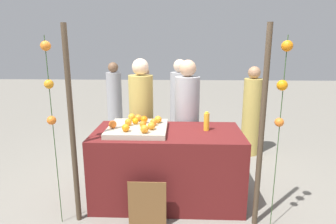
{
  "coord_description": "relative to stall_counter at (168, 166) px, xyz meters",
  "views": [
    {
      "loc": [
        0.13,
        -3.26,
        1.9
      ],
      "look_at": [
        0.0,
        0.15,
        1.08
      ],
      "focal_mm": 30.64,
      "sensor_mm": 36.0,
      "label": 1
    }
  ],
  "objects": [
    {
      "name": "orange_4",
      "position": [
        -0.47,
        0.02,
        0.54
      ],
      "size": [
        0.08,
        0.08,
        0.08
      ],
      "primitive_type": "sphere",
      "color": "orange",
      "rests_on": "orange_tray"
    },
    {
      "name": "stall_counter",
      "position": [
        0.0,
        0.0,
        0.0
      ],
      "size": [
        1.77,
        0.88,
        0.88
      ],
      "primitive_type": "cube",
      "color": "#5B1919",
      "rests_on": "ground_plane"
    },
    {
      "name": "crowd_person_0",
      "position": [
        0.15,
        1.66,
        0.32
      ],
      "size": [
        0.33,
        0.33,
        1.64
      ],
      "color": "#99999E",
      "rests_on": "ground_plane"
    },
    {
      "name": "garland_strand_left",
      "position": [
        -1.14,
        -0.53,
        1.07
      ],
      "size": [
        0.1,
        0.11,
        1.98
      ],
      "color": "#2D4C23",
      "rests_on": "ground_plane"
    },
    {
      "name": "juice_bottle",
      "position": [
        0.46,
        0.06,
        0.55
      ],
      "size": [
        0.07,
        0.07,
        0.23
      ],
      "color": "gold",
      "rests_on": "stall_counter"
    },
    {
      "name": "crowd_person_1",
      "position": [
        -1.21,
        2.55,
        0.27
      ],
      "size": [
        0.31,
        0.31,
        1.53
      ],
      "color": "#99999E",
      "rests_on": "ground_plane"
    },
    {
      "name": "orange_8",
      "position": [
        -0.18,
        -0.14,
        0.54
      ],
      "size": [
        0.09,
        0.09,
        0.09
      ],
      "primitive_type": "sphere",
      "color": "orange",
      "rests_on": "orange_tray"
    },
    {
      "name": "garland_strand_right",
      "position": [
        1.11,
        -0.53,
        1.1
      ],
      "size": [
        0.11,
        0.11,
        1.98
      ],
      "color": "#2D4C23",
      "rests_on": "ground_plane"
    },
    {
      "name": "orange_10",
      "position": [
        -0.4,
        0.09,
        0.54
      ],
      "size": [
        0.08,
        0.08,
        0.08
      ],
      "primitive_type": "sphere",
      "color": "orange",
      "rests_on": "orange_tray"
    },
    {
      "name": "vendor_left",
      "position": [
        -0.4,
        0.68,
        0.35
      ],
      "size": [
        0.34,
        0.34,
        1.7
      ],
      "color": "tan",
      "rests_on": "ground_plane"
    },
    {
      "name": "crowd_person_3",
      "position": [
        1.38,
        1.57,
        0.27
      ],
      "size": [
        0.31,
        0.31,
        1.53
      ],
      "color": "tan",
      "rests_on": "ground_plane"
    },
    {
      "name": "ground_plane",
      "position": [
        0.0,
        0.0,
        -0.44
      ],
      "size": [
        24.0,
        24.0,
        0.0
      ],
      "primitive_type": "plane",
      "color": "gray"
    },
    {
      "name": "orange_9",
      "position": [
        -0.29,
        -0.06,
        0.54
      ],
      "size": [
        0.08,
        0.08,
        0.08
      ],
      "primitive_type": "sphere",
      "color": "orange",
      "rests_on": "orange_tray"
    },
    {
      "name": "canopy_post_left",
      "position": [
        -0.96,
        -0.48,
        0.61
      ],
      "size": [
        0.06,
        0.06,
        2.09
      ],
      "primitive_type": "cylinder",
      "color": "#473828",
      "rests_on": "ground_plane"
    },
    {
      "name": "orange_11",
      "position": [
        -0.38,
        0.22,
        0.54
      ],
      "size": [
        0.09,
        0.09,
        0.09
      ],
      "primitive_type": "sphere",
      "color": "orange",
      "rests_on": "orange_tray"
    },
    {
      "name": "canopy_post_right",
      "position": [
        0.96,
        -0.48,
        0.61
      ],
      "size": [
        0.06,
        0.06,
        2.09
      ],
      "primitive_type": "cylinder",
      "color": "#473828",
      "rests_on": "ground_plane"
    },
    {
      "name": "orange_1",
      "position": [
        -0.12,
        0.15,
        0.55
      ],
      "size": [
        0.09,
        0.09,
        0.09
      ],
      "primitive_type": "sphere",
      "color": "orange",
      "rests_on": "orange_tray"
    },
    {
      "name": "orange_5",
      "position": [
        -0.63,
        -0.09,
        0.55
      ],
      "size": [
        0.09,
        0.09,
        0.09
      ],
      "primitive_type": "sphere",
      "color": "orange",
      "rests_on": "orange_tray"
    },
    {
      "name": "orange_0",
      "position": [
        -0.46,
        -0.22,
        0.55
      ],
      "size": [
        0.09,
        0.09,
        0.09
      ],
      "primitive_type": "sphere",
      "color": "orange",
      "rests_on": "orange_tray"
    },
    {
      "name": "vendor_right",
      "position": [
        0.25,
        0.64,
        0.35
      ],
      "size": [
        0.34,
        0.34,
        1.69
      ],
      "color": "#99999E",
      "rests_on": "ground_plane"
    },
    {
      "name": "crowd_person_2",
      "position": [
        -0.51,
        2.0,
        0.25
      ],
      "size": [
        0.3,
        0.3,
        1.48
      ],
      "color": "#99999E",
      "rests_on": "ground_plane"
    },
    {
      "name": "orange_3",
      "position": [
        -0.47,
        0.26,
        0.55
      ],
      "size": [
        0.09,
        0.09,
        0.09
      ],
      "primitive_type": "sphere",
      "color": "orange",
      "rests_on": "orange_tray"
    },
    {
      "name": "orange_tray",
      "position": [
        -0.36,
        -0.0,
        0.47
      ],
      "size": [
        0.69,
        0.7,
        0.06
      ],
      "primitive_type": "cube",
      "color": "#B2AD99",
      "rests_on": "stall_counter"
    },
    {
      "name": "orange_7",
      "position": [
        -0.17,
        0.03,
        0.54
      ],
      "size": [
        0.08,
        0.08,
        0.08
      ],
      "primitive_type": "sphere",
      "color": "orange",
      "rests_on": "orange_tray"
    },
    {
      "name": "orange_2",
      "position": [
        -0.24,
        -0.27,
        0.55
      ],
      "size": [
        0.09,
        0.09,
        0.09
      ],
      "primitive_type": "sphere",
      "color": "orange",
      "rests_on": "orange_tray"
    },
    {
      "name": "chalkboard_sign",
      "position": [
        -0.19,
        -0.57,
        -0.19
      ],
      "size": [
        0.4,
        0.03,
        0.53
      ],
      "color": "brown",
      "rests_on": "ground_plane"
    },
    {
      "name": "orange_6",
      "position": [
        -0.3,
        0.14,
        0.55
      ],
      "size": [
        0.09,
        0.09,
        0.09
      ],
      "primitive_type": "sphere",
      "color": "orange",
      "rests_on": "orange_tray"
    }
  ]
}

